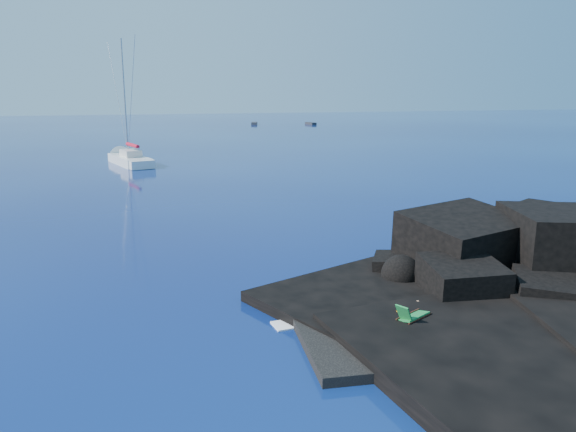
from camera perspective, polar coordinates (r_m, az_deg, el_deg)
The scene contains 11 objects.
ground at distance 19.23m, azimuth 1.48°, elevation -14.28°, with size 400.00×400.00×0.00m, color #04043C.
headland at distance 28.02m, azimuth 25.73°, elevation -6.76°, with size 24.00×24.00×3.60m, color black, non-canonical shape.
beach at distance 21.33m, azimuth 12.87°, elevation -11.79°, with size 8.50×6.00×0.70m, color black.
surf_foam at distance 25.23m, azimuth 8.84°, elevation -7.70°, with size 10.00×8.00×0.06m, color white, non-canonical shape.
sailboat at distance 70.31m, azimuth -15.76°, elevation 5.07°, with size 2.94×14.02×14.70m, color white, non-canonical shape.
deck_chair at distance 21.19m, azimuth 12.70°, elevation -9.42°, with size 1.48×0.65×1.02m, color #197133, non-canonical shape.
towel at distance 22.57m, azimuth 12.40°, elevation -9.33°, with size 2.08×0.98×0.05m, color white.
sunbather at distance 22.51m, azimuth 12.42°, elevation -8.97°, with size 1.86×0.45×0.25m, color tan, non-canonical shape.
marker_cone at distance 21.67m, azimuth 11.14°, elevation -9.58°, with size 0.33×0.33×0.50m, color orange.
distant_boat_a at distance 148.27m, azimuth -3.44°, elevation 9.27°, with size 1.40×4.51×0.60m, color #29292E.
distant_boat_b at distance 148.03m, azimuth 2.31°, elevation 9.27°, with size 1.29×4.16×0.55m, color #242429.
Camera 1 is at (-5.37, -16.28, 8.71)m, focal length 35.00 mm.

